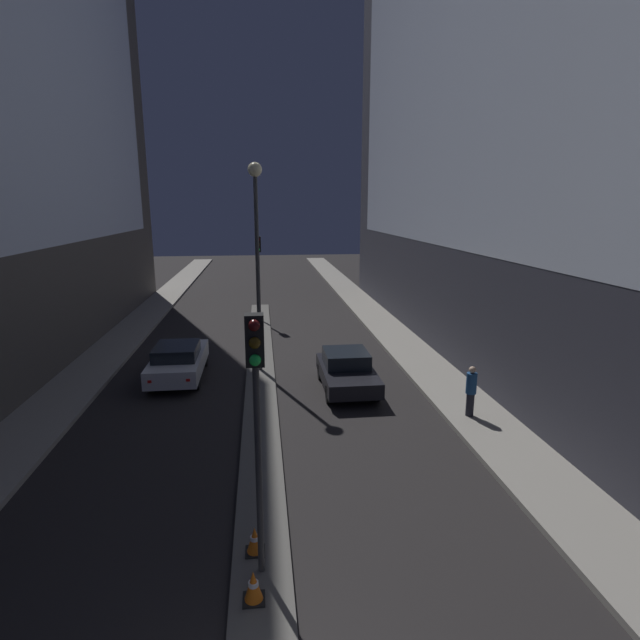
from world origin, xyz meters
The scene contains 10 objects.
building_right centered at (11.19, 18.00, 14.94)m, with size 6.01×35.99×29.87m.
median_strip centered at (0.00, 15.39, 0.06)m, with size 1.15×28.78×0.13m.
traffic_light_near centered at (0.00, 3.83, 3.76)m, with size 0.32×0.42×4.97m.
traffic_light_mid centered at (0.00, 25.00, 3.76)m, with size 0.32×0.42×4.97m.
street_lamp centered at (0.00, 15.75, 5.97)m, with size 0.56×0.56×8.35m.
traffic_cone_near centered at (-0.14, 3.14, 0.41)m, with size 0.39×0.39×0.58m.
traffic_cone_far centered at (-0.13, 4.38, 0.40)m, with size 0.39×0.39×0.56m.
car_left_lane centered at (-3.28, 15.38, 0.76)m, with size 1.93×4.57×1.48m.
car_right_lane centered at (3.28, 13.45, 0.73)m, with size 1.93×4.03×1.43m.
pedestrian_on_right_sidewalk centered at (6.78, 10.16, 1.05)m, with size 0.34×0.34×1.68m.
Camera 1 is at (0.14, -4.35, 6.88)m, focal length 28.00 mm.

